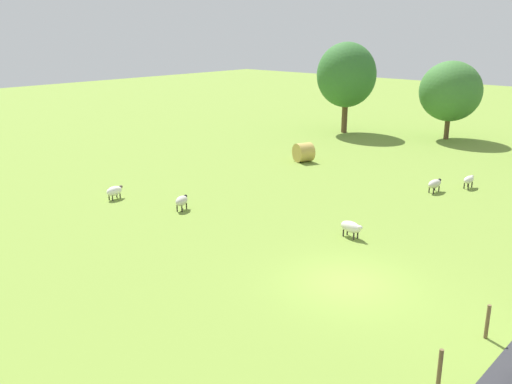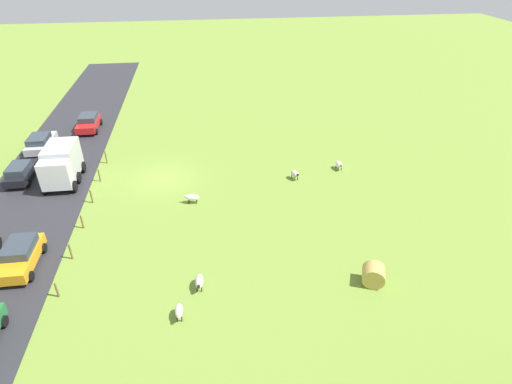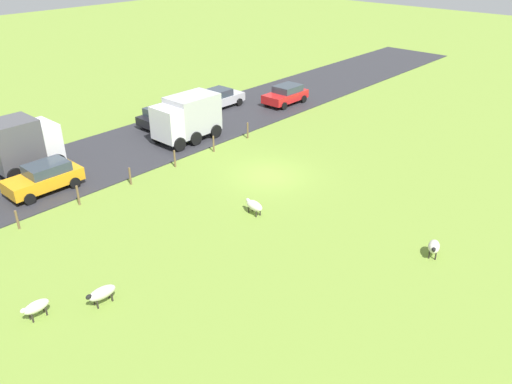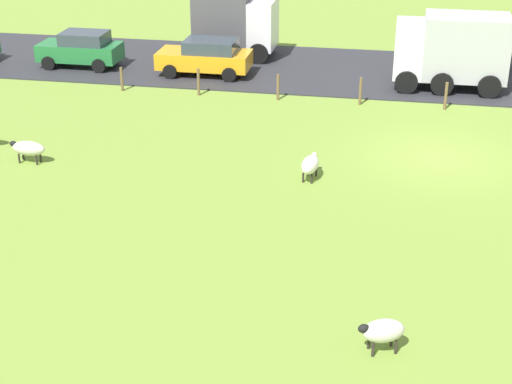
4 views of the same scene
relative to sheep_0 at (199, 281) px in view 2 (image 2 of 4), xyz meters
name	(u,v)px [view 2 (image 2 of 4)]	position (x,y,z in m)	size (l,w,h in m)	color
ground_plane	(163,179)	(2.94, -13.64, -0.51)	(160.00, 160.00, 0.00)	olive
road_strip	(42,187)	(12.91, -13.64, -0.48)	(8.00, 80.00, 0.06)	#2D2D33
sheep_0	(199,281)	(0.00, 0.00, 0.00)	(0.57, 1.30, 0.76)	beige
sheep_1	(339,165)	(-12.76, -13.38, -0.03)	(0.64, 1.14, 0.74)	white
sheep_2	(295,174)	(-8.43, -12.14, 0.01)	(0.82, 1.10, 0.78)	beige
sheep_3	(192,197)	(0.37, -9.51, -0.01)	(1.25, 0.64, 0.76)	silver
sheep_4	(179,311)	(1.14, 2.19, 0.01)	(0.45, 1.12, 0.75)	silver
hay_bale_0	(373,275)	(-10.41, 1.00, 0.17)	(1.36, 1.36, 1.16)	tan
fence_post_0	(106,157)	(8.22, -17.43, 0.09)	(0.12, 0.12, 1.19)	brown
fence_post_1	(99,175)	(8.22, -14.02, 0.06)	(0.12, 0.12, 1.13)	brown
fence_post_2	(91,196)	(8.22, -10.61, 0.06)	(0.12, 0.12, 1.14)	brown
fence_post_3	(82,222)	(8.22, -7.20, 0.03)	(0.12, 0.12, 1.09)	brown
fence_post_4	(71,252)	(8.22, -3.80, 0.07)	(0.12, 0.12, 1.16)	brown
fence_post_5	(57,290)	(8.22, -0.39, 0.01)	(0.12, 0.12, 1.03)	brown
truck_0	(61,164)	(11.11, -14.26, 1.25)	(2.64, 4.72, 3.15)	white
car_2	(21,172)	(14.83, -15.01, 0.35)	(1.97, 4.16, 1.53)	black
car_3	(88,122)	(11.33, -25.64, 0.37)	(2.18, 4.16, 1.57)	red
car_4	(20,256)	(11.11, -3.41, 0.39)	(2.09, 4.20, 1.62)	orange
car_6	(41,142)	(14.91, -20.97, 0.37)	(2.18, 4.39, 1.57)	#B7B7BC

